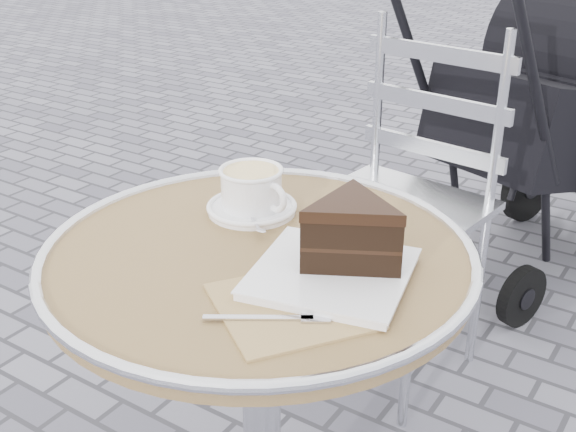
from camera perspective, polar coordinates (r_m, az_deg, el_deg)
The scene contains 5 objects.
cafe_table at distance 1.27m, azimuth -2.22°, elevation -9.29°, with size 0.72×0.72×0.74m.
cappuccino_set at distance 1.31m, azimuth -2.85°, elevation 1.81°, with size 0.17×0.17×0.08m.
cake_plate_set at distance 1.09m, azimuth 4.60°, elevation -2.10°, with size 0.29×0.37×0.12m.
bistro_chair at distance 1.96m, azimuth 10.05°, elevation 4.09°, with size 0.48×0.48×0.96m.
baby_stroller at distance 2.64m, azimuth 20.32°, elevation 6.73°, with size 0.83×1.20×1.15m.
Camera 1 is at (0.62, -0.85, 1.29)m, focal length 45.00 mm.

